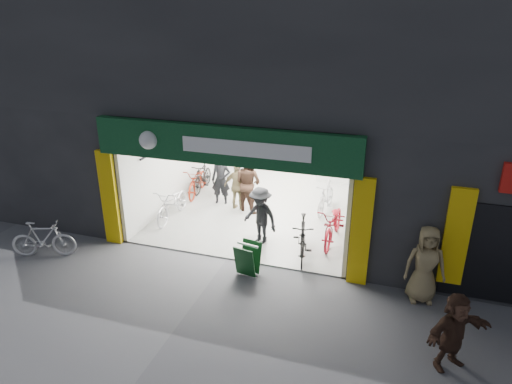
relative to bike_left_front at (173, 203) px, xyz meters
The scene contains 17 objects.
ground 3.02m from the bike_left_front, 36.15° to the right, with size 60.00×60.00×0.00m, color #56565B.
building 5.99m from the bike_left_front, 44.33° to the left, with size 17.00×10.27×8.00m.
bike_left_front is the anchor object (origin of this frame).
bike_left_midfront 2.41m from the bike_left_front, 92.37° to the left, with size 0.48×1.70×1.02m, color black.
bike_left_midback 2.00m from the bike_left_front, 92.84° to the left, with size 0.65×1.88×0.99m, color maroon.
bike_left_back 2.67m from the bike_left_front, 76.99° to the left, with size 0.45×1.59×0.95m, color #A2A2A7.
bike_right_front 4.34m from the bike_left_front, 14.30° to the right, with size 0.51×1.80×1.08m, color black.
bike_right_mid 4.82m from the bike_left_front, ahead, with size 0.71×2.04×1.07m, color maroon.
bike_right_back 4.70m from the bike_left_front, 24.36° to the left, with size 0.46×1.62×0.97m, color #B7B8BC.
parked_bike 3.67m from the bike_left_front, 124.74° to the right, with size 0.46×1.62×0.98m, color silver.
customer_a 1.80m from the bike_left_front, 56.78° to the left, with size 0.61×0.40×1.68m, color black.
customer_b 2.37m from the bike_left_front, 32.64° to the left, with size 0.92×0.71×1.89m, color #362218.
customer_c 3.04m from the bike_left_front, 12.64° to the right, with size 1.04×0.60×1.62m, color black.
customer_d 2.07m from the bike_left_front, 37.21° to the left, with size 0.91×0.38×1.56m, color olive.
pedestrian_near 7.36m from the bike_left_front, 16.21° to the right, with size 0.86×0.56×1.76m, color olive.
pedestrian_far 8.51m from the bike_left_front, 28.09° to the right, with size 1.38×0.44×1.49m, color #39241A.
sandwich_board 3.86m from the bike_left_front, 35.68° to the right, with size 0.59×0.61×0.79m.
Camera 1 is at (3.79, -9.40, 5.95)m, focal length 32.00 mm.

